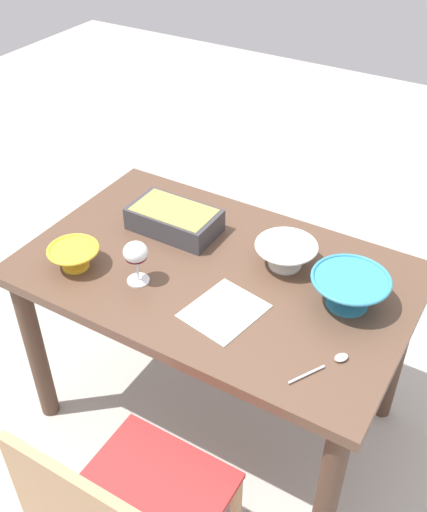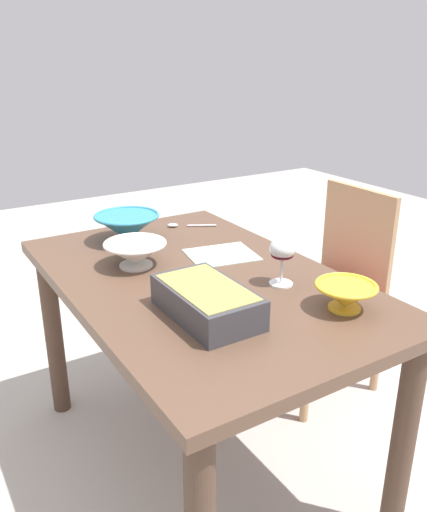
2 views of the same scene
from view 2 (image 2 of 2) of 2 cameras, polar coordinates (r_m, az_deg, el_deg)
The scene contains 10 objects.
ground_plane at distance 2.14m, azimuth -1.34°, elevation -21.25°, with size 8.00×8.00×0.00m, color #B2ADA3.
dining_table at distance 1.77m, azimuth -1.51°, elevation -5.68°, with size 1.32×0.83×0.76m.
chair at distance 2.40m, azimuth 12.77°, elevation -2.66°, with size 0.42×0.46×0.90m.
wine_glass at distance 1.64m, azimuth 7.47°, elevation 0.45°, with size 0.08×0.08×0.16m.
casserole_dish at distance 1.45m, azimuth -0.72°, elevation -4.79°, with size 0.33×0.19×0.09m.
mixing_bowl at distance 1.81m, azimuth -8.45°, elevation 0.35°, with size 0.21×0.21×0.09m.
small_bowl at distance 2.06m, azimuth -9.32°, elevation 3.17°, with size 0.25×0.25×0.11m.
serving_bowl at distance 1.54m, azimuth 14.11°, elevation -4.09°, with size 0.18×0.18×0.08m.
serving_spoon at distance 2.23m, azimuth -3.51°, elevation 3.35°, with size 0.12×0.19×0.01m.
napkin at distance 1.91m, azimuth 0.87°, elevation 0.15°, with size 0.20×0.24×0.00m, color #B2CCB7.
Camera 2 is at (1.37, -0.80, 1.44)m, focal length 36.94 mm.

